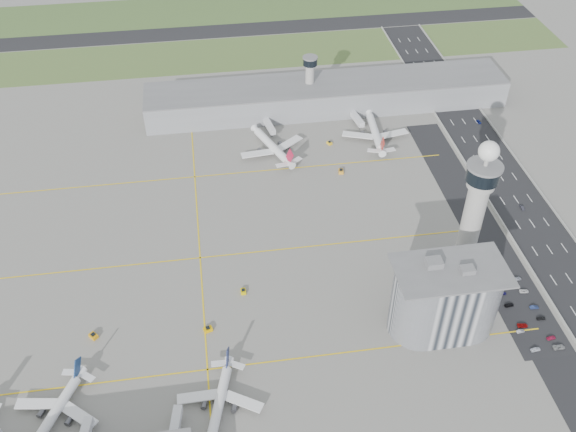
{
  "coord_description": "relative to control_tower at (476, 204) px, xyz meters",
  "views": [
    {
      "loc": [
        -31.88,
        -176.51,
        197.51
      ],
      "look_at": [
        0.0,
        35.0,
        15.0
      ],
      "focal_mm": 40.0,
      "sensor_mm": 36.0,
      "label": 1
    }
  ],
  "objects": [
    {
      "name": "car_lot_8",
      "position": [
        21.05,
        -33.53,
        -34.43
      ],
      "size": [
        3.65,
        1.59,
        1.22
      ],
      "primitive_type": "imported",
      "rotation": [
        0.0,
        0.0,
        1.53
      ],
      "color": "black",
      "rests_on": "ground"
    },
    {
      "name": "parking_lot",
      "position": [
        16.0,
        -30.0,
        -34.99
      ],
      "size": [
        20.0,
        44.0,
        0.1
      ],
      "primitive_type": "cube",
      "color": "black",
      "rests_on": "ground"
    },
    {
      "name": "taxiway_line_h_1",
      "position": [
        -112.0,
        22.0,
        -35.04
      ],
      "size": [
        260.0,
        0.6,
        0.01
      ],
      "primitive_type": "cube",
      "color": "yellow",
      "rests_on": "ground"
    },
    {
      "name": "runway",
      "position": [
        -92.0,
        254.0,
        -34.98
      ],
      "size": [
        480.0,
        22.0,
        0.1
      ],
      "primitive_type": "cube",
      "color": "black",
      "rests_on": "ground"
    },
    {
      "name": "airplane_far_a",
      "position": [
        -69.94,
        99.06,
        -28.94
      ],
      "size": [
        50.5,
        54.16,
        12.2
      ],
      "primitive_type": null,
      "rotation": [
        0.0,
        0.0,
        1.95
      ],
      "color": "white",
      "rests_on": "ground"
    },
    {
      "name": "tug_0",
      "position": [
        -163.81,
        -45.09,
        -34.13
      ],
      "size": [
        3.38,
        2.55,
        1.81
      ],
      "primitive_type": null,
      "rotation": [
        0.0,
        0.0,
        1.43
      ],
      "color": "#F7DB00",
      "rests_on": "ground"
    },
    {
      "name": "car_lot_3",
      "position": [
        11.3,
        -24.99,
        -34.46
      ],
      "size": [
        4.16,
        2.12,
        1.16
      ],
      "primitive_type": "imported",
      "rotation": [
        0.0,
        0.0,
        1.7
      ],
      "color": "black",
      "rests_on": "ground"
    },
    {
      "name": "ground",
      "position": [
        -72.0,
        -8.0,
        -35.04
      ],
      "size": [
        1000.0,
        1000.0,
        0.0
      ],
      "primitive_type": "plane",
      "color": "gray"
    },
    {
      "name": "car_hw_4",
      "position": [
        34.82,
        171.67,
        -34.43
      ],
      "size": [
        1.66,
        3.66,
        1.22
      ],
      "primitive_type": "imported",
      "rotation": [
        0.0,
        0.0,
        0.06
      ],
      "color": "#989DAA",
      "rests_on": "ground"
    },
    {
      "name": "car_lot_6",
      "position": [
        21.39,
        -48.1,
        -34.4
      ],
      "size": [
        4.74,
        2.37,
        1.29
      ],
      "primitive_type": "imported",
      "rotation": [
        0.0,
        0.0,
        1.52
      ],
      "color": "#969798",
      "rests_on": "ground"
    },
    {
      "name": "admin_building",
      "position": [
        -20.01,
        -30.0,
        -19.74
      ],
      "size": [
        42.0,
        24.0,
        33.5
      ],
      "color": "#B2B2B7",
      "rests_on": "ground"
    },
    {
      "name": "car_lot_5",
      "position": [
        10.79,
        -13.87,
        -34.39
      ],
      "size": [
        4.12,
        1.95,
        1.3
      ],
      "primitive_type": "imported",
      "rotation": [
        0.0,
        0.0,
        1.42
      ],
      "color": "silver",
      "rests_on": "ground"
    },
    {
      "name": "car_lot_0",
      "position": [
        12.08,
        -47.79,
        -34.38
      ],
      "size": [
        4.0,
        1.94,
        1.32
      ],
      "primitive_type": "imported",
      "rotation": [
        0.0,
        0.0,
        1.67
      ],
      "color": "white",
      "rests_on": "ground"
    },
    {
      "name": "secondary_tower",
      "position": [
        -42.0,
        142.0,
        -16.24
      ],
      "size": [
        8.6,
        8.6,
        31.9
      ],
      "color": "#ADAAA5",
      "rests_on": "ground"
    },
    {
      "name": "airplane_near_b",
      "position": [
        -164.72,
        -50.07,
        -29.81
      ],
      "size": [
        44.45,
        47.19,
        10.45
      ],
      "primitive_type": null,
      "rotation": [
        0.0,
        0.0,
        -2.0
      ],
      "color": "white",
      "rests_on": "ground"
    },
    {
      "name": "car_hw_1",
      "position": [
        42.85,
        33.0,
        -34.44
      ],
      "size": [
        1.36,
        3.69,
        1.21
      ],
      "primitive_type": "imported",
      "rotation": [
        0.0,
        0.0,
        0.02
      ],
      "color": "#25242D",
      "rests_on": "ground"
    },
    {
      "name": "car_lot_4",
      "position": [
        11.21,
        -18.52,
        -34.49
      ],
      "size": [
        3.29,
        1.48,
        1.1
      ],
      "primitive_type": "imported",
      "rotation": [
        0.0,
        0.0,
        1.63
      ],
      "color": "navy",
      "rests_on": "ground"
    },
    {
      "name": "car_hw_2",
      "position": [
        50.97,
        109.6,
        -34.5
      ],
      "size": [
        2.08,
        4.01,
        1.08
      ],
      "primitive_type": "imported",
      "rotation": [
        0.0,
        0.0,
        0.07
      ],
      "color": "navy",
      "rests_on": "ground"
    },
    {
      "name": "tug_5",
      "position": [
        -37.94,
        101.05,
        -34.2
      ],
      "size": [
        3.06,
        3.46,
        1.67
      ],
      "primitive_type": null,
      "rotation": [
        0.0,
        0.0,
        0.46
      ],
      "color": "yellow",
      "rests_on": "ground"
    },
    {
      "name": "tug_1",
      "position": [
        -154.92,
        -16.21,
        -34.04
      ],
      "size": [
        4.04,
        4.13,
        1.99
      ],
      "primitive_type": null,
      "rotation": [
        0.0,
        0.0,
        0.72
      ],
      "color": "orange",
      "rests_on": "ground"
    },
    {
      "name": "car_lot_2",
      "position": [
        12.17,
        -35.9,
        -34.46
      ],
      "size": [
        4.41,
        2.48,
        1.16
      ],
      "primitive_type": "imported",
      "rotation": [
        0.0,
        0.0,
        1.43
      ],
      "color": "maroon",
      "rests_on": "ground"
    },
    {
      "name": "jet_bridge_far_1",
      "position": [
        -20.0,
        124.0,
        -32.19
      ],
      "size": [
        5.39,
        14.31,
        5.7
      ],
      "primitive_type": null,
      "rotation": [
        0.0,
        0.0,
        -1.4
      ],
      "color": "silver",
      "rests_on": "ground"
    },
    {
      "name": "taxiway_line_h_0",
      "position": [
        -112.0,
        -38.0,
        -35.04
      ],
      "size": [
        260.0,
        0.6,
        0.01
      ],
      "primitive_type": "cube",
      "color": "yellow",
      "rests_on": "ground"
    },
    {
      "name": "grass_strip_0",
      "position": [
        -92.0,
        217.0,
        -35.0
      ],
      "size": [
        480.0,
        50.0,
        0.08
      ],
      "primitive_type": "cube",
      "color": "#4D6B32",
      "rests_on": "ground"
    },
    {
      "name": "landside_road",
      "position": [
        18.0,
        -18.0,
        -35.0
      ],
      "size": [
        18.0,
        260.0,
        0.08
      ],
      "primitive_type": "cube",
      "color": "black",
      "rests_on": "ground"
    },
    {
      "name": "car_lot_1",
      "position": [
        10.18,
        -38.53,
        -34.49
      ],
      "size": [
        3.43,
        1.51,
        1.09
      ],
      "primitive_type": "imported",
      "rotation": [
        0.0,
        0.0,
        1.68
      ],
      "color": "#9B9DA7",
      "rests_on": "ground"
    },
    {
      "name": "taxiway_line_v",
      "position": [
        -112.0,
        22.0,
        -35.04
      ],
      "size": [
        0.6,
        260.0,
        0.01
      ],
      "primitive_type": "cube",
      "color": "yellow",
      "rests_on": "ground"
    },
    {
      "name": "terminal_pier",
      "position": [
        -32.0,
        140.0,
        -27.14
      ],
      "size": [
        210.0,
        32.0,
        15.8
      ],
      "color": "gray",
      "rests_on": "ground"
    },
    {
      "name": "control_tower",
      "position": [
        0.0,
        0.0,
        0.0
      ],
      "size": [
        14.0,
        14.0,
        64.5
      ],
      "color": "#ADAAA5",
      "rests_on": "ground"
    },
    {
      "name": "tug_3",
      "position": [
        -95.13,
        -1.41,
        -34.16
      ],
      "size": [
        2.11,
        3.05,
        1.76
      ],
      "primitive_type": null,
      "rotation": [
        0.0,
        0.0,
        0.01
      ],
      "color": "#DCC002",
      "rests_on": "ground"
    },
    {
      "name": "tug_2",
      "position": [
        -110.76,
        -19.53,
        -34.07
      ],
      "size": [
        3.87,
        3.18,
        1.94
      ],
      "primitive_type": null,
      "rotation": [
        0.0,
        0.0,
        -1.27
      ],
      "color": "#E9AA00",
      "rests_on": "ground"
    },
    {
      "name": "highway",
      "position": [
        43.0,
        -8.0,
        -34.99
      ],
      "size": [
        28.0,
        500.0,
        0.1
      ],
      "primitive_type": "cube",
      "color": "black",
      "rests_on": "ground"
    },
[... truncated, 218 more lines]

